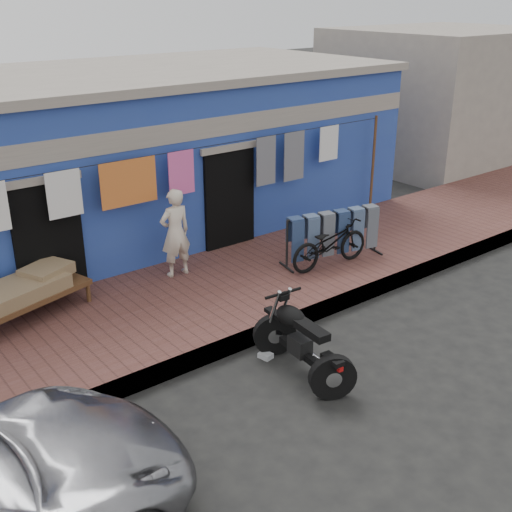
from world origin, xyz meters
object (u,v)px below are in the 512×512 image
at_px(bicycle, 330,238).
at_px(charpoy, 29,296).
at_px(motorcycle, 302,340).
at_px(jeans_rack, 333,235).
at_px(seated_person, 175,233).

height_order(bicycle, charpoy, bicycle).
distance_m(bicycle, charpoy, 5.07).
relative_size(motorcycle, jeans_rack, 0.83).
height_order(seated_person, charpoy, seated_person).
height_order(bicycle, motorcycle, bicycle).
bearing_deg(bicycle, seated_person, 63.13).
distance_m(seated_person, charpoy, 2.58).
relative_size(bicycle, motorcycle, 0.97).
distance_m(motorcycle, jeans_rack, 3.50).
distance_m(bicycle, jeans_rack, 0.31).
distance_m(motorcycle, charpoy, 4.20).
bearing_deg(seated_person, charpoy, -0.78).
relative_size(charpoy, jeans_rack, 1.02).
bearing_deg(jeans_rack, bicycle, -144.95).
xyz_separation_m(seated_person, charpoy, (-2.54, 0.06, -0.45)).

